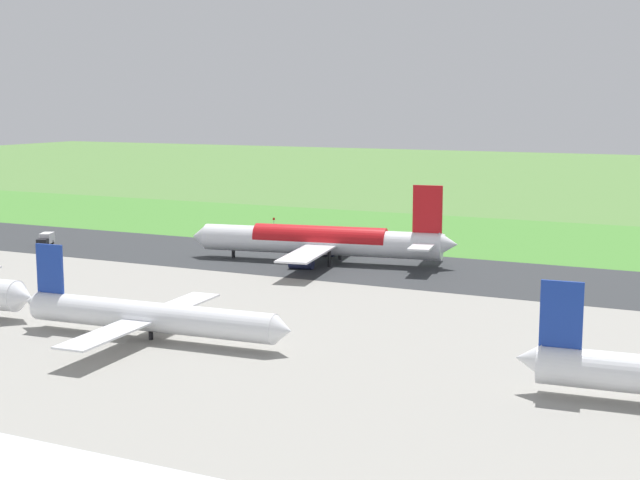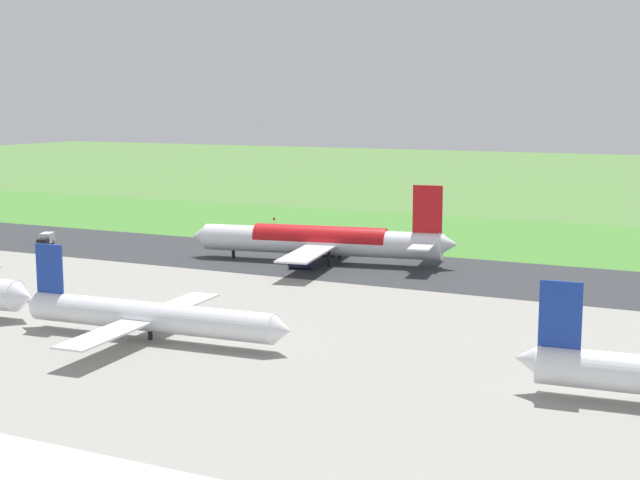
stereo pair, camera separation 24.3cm
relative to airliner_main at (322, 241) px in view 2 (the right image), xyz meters
The scene contains 9 objects.
ground_plane 8.96m from the airliner_main, ahead, with size 800.00×800.00×0.00m, color #547F3D.
runway_asphalt 8.95m from the airliner_main, ahead, with size 600.00×33.52×0.06m, color #2D3033.
apron_concrete 61.77m from the airliner_main, 82.69° to the left, with size 440.00×110.00×0.05m, color gray.
grass_verge_foreground 41.86m from the airliner_main, 79.15° to the right, with size 600.00×80.00×0.04m, color #478534.
airliner_main is the anchor object (origin of this frame).
airliner_parked_mid 62.43m from the airliner_main, 93.90° to the left, with size 41.02×33.56×11.97m.
service_truck_baggage 64.57m from the airliner_main, ahead, with size 4.37×6.22×2.65m.
no_stopping_sign 48.70m from the airliner_main, 50.28° to the right, with size 0.60×0.10×2.84m.
traffic_cone_orange 53.58m from the airliner_main, 46.72° to the right, with size 0.40×0.40×0.55m, color orange.
Camera 2 is at (-83.55, 157.95, 31.58)m, focal length 50.87 mm.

